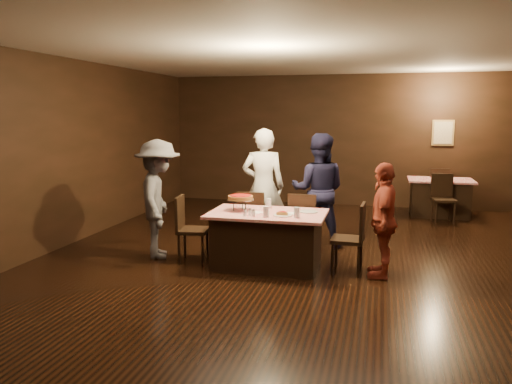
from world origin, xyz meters
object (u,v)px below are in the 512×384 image
at_px(diner_grey_knit, 159,199).
at_px(diner_red_shirt, 383,220).
at_px(plate_empty, 309,212).
at_px(glass_front_left, 266,212).
at_px(chair_far_right, 304,223).
at_px(chair_far_left, 253,221).
at_px(chair_end_right, 347,238).
at_px(glass_back, 269,203).
at_px(chair_back_near, 444,199).
at_px(main_table, 267,239).
at_px(chair_back_far, 437,189).
at_px(glass_front_right, 297,212).
at_px(back_table, 440,197).
at_px(chair_end_left, 193,229).
at_px(diner_navy_hoodie, 318,190).
at_px(diner_white_jacket, 263,186).
at_px(pizza_stand, 240,198).

relative_size(diner_grey_knit, diner_red_shirt, 1.16).
xyz_separation_m(plate_empty, glass_front_left, (-0.50, -0.45, 0.06)).
xyz_separation_m(chair_far_right, plate_empty, (0.15, -0.60, 0.30)).
xyz_separation_m(chair_far_left, chair_far_right, (0.80, 0.00, 0.00)).
height_order(chair_end_right, glass_back, chair_end_right).
bearing_deg(diner_grey_knit, diner_red_shirt, -113.76).
distance_m(chair_end_right, glass_back, 1.24).
height_order(chair_far_left, diner_grey_knit, diner_grey_knit).
xyz_separation_m(chair_end_right, chair_back_near, (1.61, 3.59, 0.00)).
height_order(diner_grey_knit, plate_empty, diner_grey_knit).
distance_m(main_table, diner_grey_knit, 1.73).
bearing_deg(chair_back_near, chair_back_far, 81.54).
distance_m(main_table, glass_front_right, 0.69).
height_order(back_table, chair_end_left, chair_end_left).
bearing_deg(chair_back_near, chair_far_left, -146.05).
xyz_separation_m(main_table, chair_back_near, (2.71, 3.59, 0.09)).
bearing_deg(chair_end_right, plate_empty, -102.04).
xyz_separation_m(chair_back_far, glass_back, (-2.76, -4.59, 0.37)).
height_order(plate_empty, glass_front_left, glass_front_left).
relative_size(main_table, chair_far_right, 1.68).
height_order(main_table, chair_far_right, chair_far_right).
bearing_deg(diner_grey_knit, chair_end_left, -119.00).
bearing_deg(chair_far_left, main_table, 115.30).
bearing_deg(glass_front_left, diner_navy_hoodie, 72.87).
height_order(main_table, diner_red_shirt, diner_red_shirt).
distance_m(diner_white_jacket, plate_empty, 1.42).
distance_m(back_table, chair_back_near, 0.71).
bearing_deg(back_table, diner_red_shirt, -104.88).
bearing_deg(diner_white_jacket, chair_end_left, 47.70).
distance_m(chair_end_right, glass_front_left, 1.15).
distance_m(chair_back_near, diner_red_shirt, 3.84).
bearing_deg(glass_back, glass_front_right, -47.73).
height_order(chair_end_right, glass_front_right, chair_end_right).
relative_size(diner_white_jacket, diner_grey_knit, 1.08).
xyz_separation_m(diner_white_jacket, diner_navy_hoodie, (0.89, 0.06, -0.04)).
relative_size(glass_front_left, glass_back, 1.00).
height_order(chair_far_right, chair_back_far, same).
xyz_separation_m(chair_far_right, glass_front_right, (0.05, -1.00, 0.37)).
relative_size(chair_far_right, chair_end_left, 1.00).
height_order(chair_back_far, pizza_stand, pizza_stand).
xyz_separation_m(chair_far_left, glass_back, (0.35, -0.45, 0.37)).
distance_m(back_table, diner_grey_knit, 6.09).
relative_size(diner_white_jacket, diner_navy_hoodie, 1.04).
distance_m(plate_empty, glass_back, 0.62).
distance_m(diner_navy_hoodie, glass_front_right, 1.54).
bearing_deg(chair_back_far, glass_front_left, 54.60).
bearing_deg(diner_white_jacket, glass_front_left, 93.63).
xyz_separation_m(chair_back_far, glass_front_right, (-2.26, -5.14, 0.37)).
distance_m(chair_end_right, diner_white_jacket, 1.96).
distance_m(chair_end_left, chair_back_far, 6.20).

